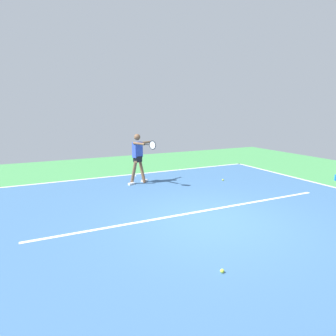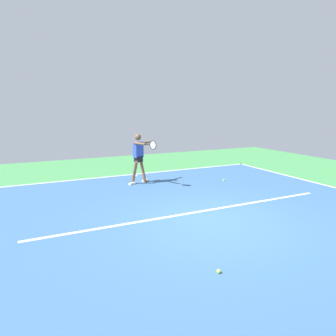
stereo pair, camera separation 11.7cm
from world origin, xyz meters
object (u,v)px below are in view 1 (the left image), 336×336
Objects in this scene: water_bottle at (335,178)px; tennis_ball_by_baseline at (223,180)px; tennis_ball_near_service_line at (222,271)px; tennis_player at (138,155)px.

tennis_ball_by_baseline is at bearing -25.62° from water_bottle.
tennis_ball_by_baseline is 1.00× the size of tennis_ball_near_service_line.
tennis_player reaches higher than tennis_ball_near_service_line.
water_bottle is (-6.57, 2.78, -0.88)m from tennis_player.
tennis_player is 6.22m from tennis_ball_near_service_line.
tennis_player is 26.38× the size of tennis_ball_near_service_line.
tennis_player is 7.19m from water_bottle.
tennis_ball_by_baseline is 4.10m from water_bottle.
water_bottle reaches higher than tennis_ball_by_baseline.
tennis_ball_near_service_line is (0.89, 6.08, -0.96)m from tennis_player.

